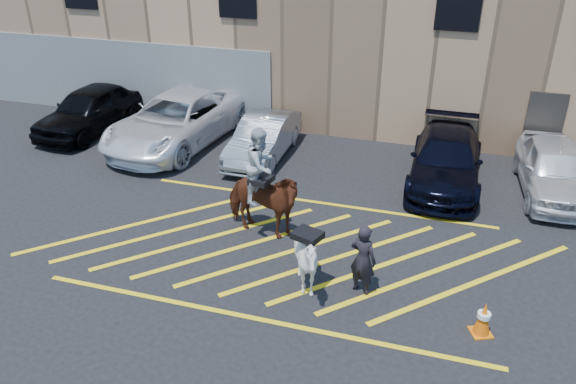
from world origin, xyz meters
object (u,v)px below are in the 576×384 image
(handler, at_px, (363,259))
(mounted_bay, at_px, (262,194))
(car_black_suv, at_px, (90,109))
(car_silver_sedan, at_px, (264,138))
(car_white_suv, at_px, (554,169))
(traffic_cone, at_px, (483,318))
(car_white_pickup, at_px, (177,120))
(car_blue_suv, at_px, (446,160))
(saddled_white, at_px, (307,259))

(handler, relative_size, mounted_bay, 0.58)
(car_black_suv, relative_size, car_silver_sedan, 1.15)
(car_silver_sedan, height_order, mounted_bay, mounted_bay)
(car_white_suv, height_order, traffic_cone, car_white_suv)
(car_white_pickup, relative_size, car_white_suv, 1.38)
(car_white_pickup, distance_m, car_silver_sedan, 3.16)
(car_white_pickup, distance_m, car_blue_suv, 8.77)
(car_white_suv, bearing_deg, car_silver_sedan, 176.67)
(car_blue_suv, bearing_deg, car_silver_sedan, 178.77)
(car_black_suv, height_order, handler, handler)
(car_blue_suv, xyz_separation_m, handler, (-1.41, -5.82, 0.10))
(handler, bearing_deg, car_white_pickup, -20.55)
(car_black_suv, xyz_separation_m, saddled_white, (9.71, -6.69, -0.02))
(car_white_suv, bearing_deg, saddled_white, -134.53)
(car_white_pickup, distance_m, traffic_cone, 11.98)
(car_white_pickup, height_order, car_silver_sedan, car_white_pickup)
(car_black_suv, relative_size, handler, 2.87)
(car_white_pickup, relative_size, car_silver_sedan, 1.48)
(car_blue_suv, distance_m, handler, 5.98)
(car_white_suv, xyz_separation_m, traffic_cone, (-1.88, -6.61, -0.37))
(car_black_suv, distance_m, handler, 12.59)
(car_white_suv, xyz_separation_m, saddled_white, (-5.44, -6.24, 0.04))
(car_black_suv, xyz_separation_m, car_white_pickup, (3.47, -0.18, 0.04))
(car_white_pickup, bearing_deg, car_silver_sedan, 2.50)
(car_silver_sedan, bearing_deg, traffic_cone, -44.28)
(saddled_white, bearing_deg, car_blue_suv, 67.41)
(car_white_pickup, relative_size, mounted_bay, 2.12)
(saddled_white, relative_size, traffic_cone, 2.34)
(car_white_suv, relative_size, traffic_cone, 5.89)
(handler, bearing_deg, saddled_white, 33.06)
(car_blue_suv, height_order, handler, handler)
(car_black_suv, relative_size, car_white_suv, 1.07)
(car_silver_sedan, xyz_separation_m, car_blue_suv, (5.62, -0.15, 0.04))
(car_black_suv, height_order, car_silver_sedan, car_black_suv)
(car_white_suv, relative_size, saddled_white, 2.51)
(car_blue_suv, bearing_deg, car_white_suv, 3.37)
(handler, relative_size, traffic_cone, 2.21)
(mounted_bay, relative_size, traffic_cone, 3.84)
(car_blue_suv, xyz_separation_m, saddled_white, (-2.53, -6.08, 0.06))
(mounted_bay, xyz_separation_m, saddled_white, (1.61, -1.81, -0.36))
(traffic_cone, bearing_deg, mounted_bay, 157.20)
(saddled_white, bearing_deg, mounted_bay, 131.71)
(car_white_pickup, bearing_deg, handler, -32.74)
(car_white_pickup, distance_m, car_white_suv, 11.68)
(car_black_suv, height_order, car_white_suv, car_black_suv)
(car_white_pickup, distance_m, mounted_bay, 6.60)
(car_silver_sedan, distance_m, saddled_white, 6.95)
(car_silver_sedan, relative_size, handler, 2.49)
(car_white_pickup, xyz_separation_m, car_blue_suv, (8.76, -0.42, -0.12))
(car_silver_sedan, bearing_deg, car_white_suv, 0.55)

